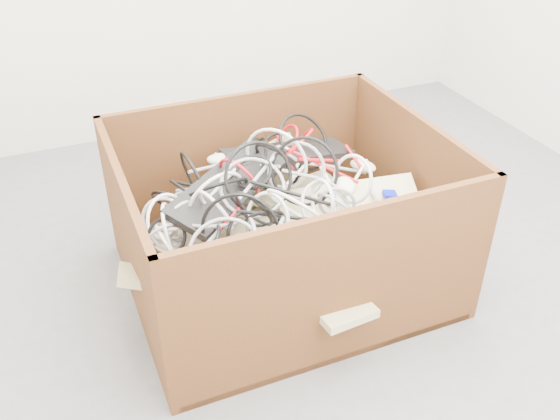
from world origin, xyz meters
name	(u,v)px	position (x,y,z in m)	size (l,w,h in m)	color
ground	(336,278)	(0.00, 0.00, 0.00)	(3.00, 3.00, 0.00)	#545557
cardboard_box	(279,247)	(-0.21, 0.07, 0.15)	(1.08, 0.90, 0.58)	#3F210F
keyboard_pile	(279,216)	(-0.20, 0.09, 0.28)	(1.10, 0.93, 0.36)	tan
mice_scatter	(316,203)	(-0.09, 0.01, 0.35)	(0.72, 0.69, 0.21)	beige
power_strip_left	(214,208)	(-0.43, 0.09, 0.37)	(0.27, 0.05, 0.04)	silver
power_strip_right	(273,261)	(-0.33, -0.19, 0.32)	(0.29, 0.06, 0.04)	silver
vga_plug	(390,195)	(0.17, -0.03, 0.35)	(0.04, 0.04, 0.02)	#0C17BD
cable_tangle	(251,197)	(-0.31, 0.06, 0.41)	(0.93, 0.77, 0.42)	black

